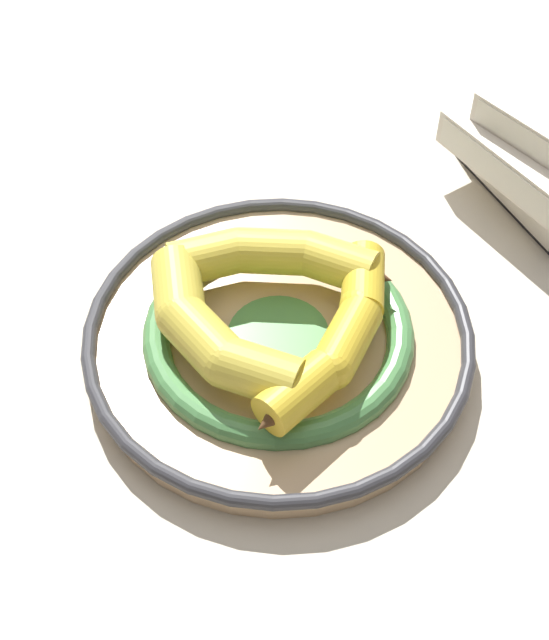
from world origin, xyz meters
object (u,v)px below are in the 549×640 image
Objects in this scene: decorative_bowl at (274,339)px; banana_c at (338,339)px; banana_a at (277,257)px; banana_b at (209,330)px.

decorative_bowl is 0.06m from banana_c.
banana_a is 0.09m from banana_c.
banana_b reaches higher than banana_c.
decorative_bowl is 1.82× the size of banana_b.
banana_c is (0.04, -0.04, 0.03)m from decorative_bowl.
banana_a is at bearing 107.77° from banana_b.
decorative_bowl is 1.65× the size of banana_a.
banana_b is at bearing 110.74° from banana_c.
banana_b is 0.10m from banana_c.
decorative_bowl is 0.07m from banana_a.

